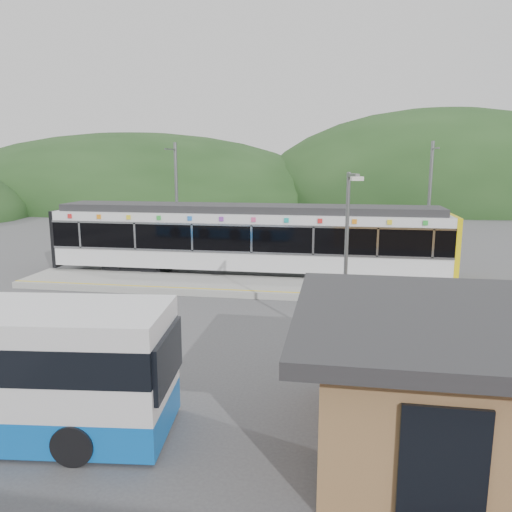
# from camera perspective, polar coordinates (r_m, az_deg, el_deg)

# --- Properties ---
(ground) EXTENTS (120.00, 120.00, 0.00)m
(ground) POSITION_cam_1_polar(r_m,az_deg,el_deg) (20.19, 2.65, -6.42)
(ground) COLOR #4C4C4F
(ground) RESTS_ON ground
(hills) EXTENTS (146.00, 149.00, 26.00)m
(hills) POSITION_cam_1_polar(r_m,az_deg,el_deg) (25.48, 18.07, -3.29)
(hills) COLOR #1E3D19
(hills) RESTS_ON ground
(platform) EXTENTS (26.00, 3.20, 0.30)m
(platform) POSITION_cam_1_polar(r_m,az_deg,el_deg) (23.30, 3.60, -3.68)
(platform) COLOR #9E9E99
(platform) RESTS_ON ground
(yellow_line) EXTENTS (26.00, 0.10, 0.01)m
(yellow_line) POSITION_cam_1_polar(r_m,az_deg,el_deg) (22.01, 3.27, -4.13)
(yellow_line) COLOR yellow
(yellow_line) RESTS_ON platform
(train) EXTENTS (20.44, 3.01, 3.74)m
(train) POSITION_cam_1_polar(r_m,az_deg,el_deg) (25.87, -1.01, 2.13)
(train) COLOR black
(train) RESTS_ON ground
(catenary_mast_west) EXTENTS (0.18, 1.80, 7.00)m
(catenary_mast_west) POSITION_cam_1_polar(r_m,az_deg,el_deg) (29.30, -9.07, 6.14)
(catenary_mast_west) COLOR slate
(catenary_mast_west) RESTS_ON ground
(catenary_mast_east) EXTENTS (0.18, 1.80, 7.00)m
(catenary_mast_east) POSITION_cam_1_polar(r_m,az_deg,el_deg) (28.22, 19.16, 5.50)
(catenary_mast_east) COLOR slate
(catenary_mast_east) RESTS_ON ground
(lamp_post) EXTENTS (0.38, 1.04, 5.65)m
(lamp_post) POSITION_cam_1_polar(r_m,az_deg,el_deg) (15.74, 10.30, 1.13)
(lamp_post) COLOR slate
(lamp_post) RESTS_ON ground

